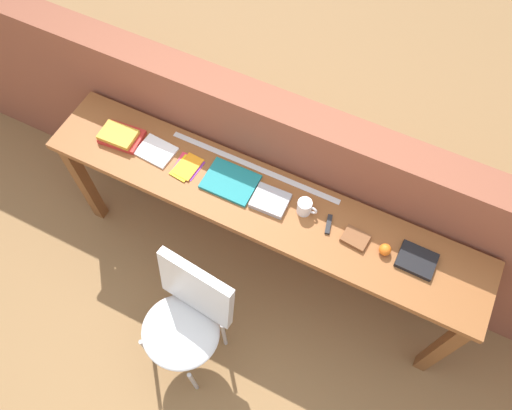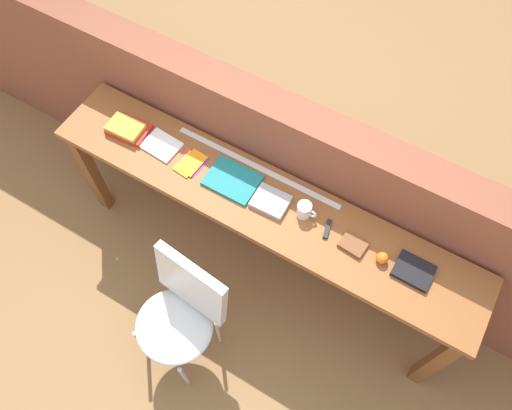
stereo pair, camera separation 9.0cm
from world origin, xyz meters
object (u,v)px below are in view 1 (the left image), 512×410
(pamphlet_pile_colourful, at_px, (187,167))
(book_open_centre, at_px, (230,182))
(chair_white_moulded, at_px, (186,317))
(leather_journal_brown, at_px, (355,238))
(sports_ball_small, at_px, (385,250))
(book_repair_rightmost, at_px, (417,260))
(book_stack_leftmost, at_px, (120,136))
(magazine_cycling, at_px, (156,151))
(mug, at_px, (305,207))
(multitool_folded, at_px, (329,224))

(pamphlet_pile_colourful, bearing_deg, book_open_centre, 4.27)
(chair_white_moulded, distance_m, leather_journal_brown, 1.00)
(pamphlet_pile_colourful, xyz_separation_m, sports_ball_small, (1.14, -0.00, 0.02))
(chair_white_moulded, distance_m, book_repair_rightmost, 1.24)
(book_stack_leftmost, relative_size, magazine_cycling, 1.20)
(chair_white_moulded, height_order, mug, mug)
(sports_ball_small, bearing_deg, multitool_folded, 176.73)
(leather_journal_brown, bearing_deg, chair_white_moulded, -129.34)
(pamphlet_pile_colourful, distance_m, multitool_folded, 0.83)
(book_repair_rightmost, bearing_deg, magazine_cycling, -178.84)
(multitool_folded, height_order, leather_journal_brown, leather_journal_brown)
(book_stack_leftmost, bearing_deg, mug, 1.69)
(book_stack_leftmost, bearing_deg, chair_white_moulded, -40.95)
(pamphlet_pile_colourful, bearing_deg, sports_ball_small, -0.05)
(chair_white_moulded, distance_m, book_open_centre, 0.77)
(chair_white_moulded, height_order, pamphlet_pile_colourful, same)
(chair_white_moulded, xyz_separation_m, book_stack_leftmost, (-0.76, 0.66, 0.38))
(book_open_centre, xyz_separation_m, multitool_folded, (0.57, -0.00, -0.00))
(magazine_cycling, bearing_deg, sports_ball_small, 3.54)
(pamphlet_pile_colourful, distance_m, sports_ball_small, 1.14)
(pamphlet_pile_colourful, bearing_deg, chair_white_moulded, -63.61)
(book_open_centre, height_order, multitool_folded, book_open_centre)
(book_open_centre, bearing_deg, magazine_cycling, -179.52)
(pamphlet_pile_colourful, relative_size, multitool_folded, 1.66)
(sports_ball_small, bearing_deg, book_open_centre, 178.69)
(pamphlet_pile_colourful, bearing_deg, mug, 2.91)
(mug, relative_size, leather_journal_brown, 0.85)
(book_open_centre, xyz_separation_m, mug, (0.43, 0.02, 0.04))
(magazine_cycling, bearing_deg, leather_journal_brown, 3.58)
(chair_white_moulded, xyz_separation_m, multitool_folded, (0.50, 0.68, 0.36))
(book_stack_leftmost, height_order, multitool_folded, book_stack_leftmost)
(chair_white_moulded, bearing_deg, sports_ball_small, 39.12)
(pamphlet_pile_colourful, height_order, book_open_centre, book_open_centre)
(book_open_centre, relative_size, leather_journal_brown, 2.16)
(book_open_centre, relative_size, sports_ball_small, 4.59)
(multitool_folded, relative_size, leather_journal_brown, 0.85)
(book_stack_leftmost, bearing_deg, pamphlet_pile_colourful, -0.24)
(sports_ball_small, relative_size, book_repair_rightmost, 0.33)
(magazine_cycling, xyz_separation_m, multitool_folded, (1.04, 0.00, 0.00))
(mug, relative_size, sports_ball_small, 1.80)
(multitool_folded, bearing_deg, leather_journal_brown, -5.72)
(book_stack_leftmost, distance_m, book_open_centre, 0.69)
(magazine_cycling, xyz_separation_m, book_open_centre, (0.47, 0.01, 0.00))
(book_repair_rightmost, bearing_deg, book_stack_leftmost, -178.53)
(pamphlet_pile_colourful, height_order, multitool_folded, multitool_folded)
(leather_journal_brown, bearing_deg, pamphlet_pile_colourful, -174.52)
(chair_white_moulded, height_order, book_repair_rightmost, book_repair_rightmost)
(pamphlet_pile_colourful, distance_m, book_open_centre, 0.26)
(book_stack_leftmost, bearing_deg, leather_journal_brown, -0.02)
(magazine_cycling, bearing_deg, book_open_centre, 4.90)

